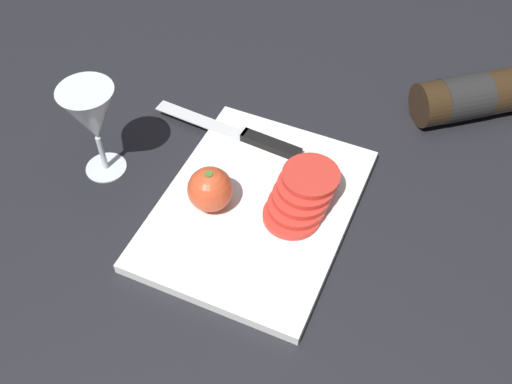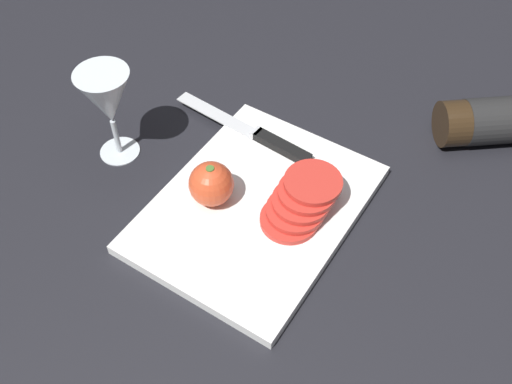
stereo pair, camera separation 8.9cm
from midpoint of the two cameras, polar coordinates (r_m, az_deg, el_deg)
ground_plane at (r=0.90m, az=2.04°, el=-4.09°), size 3.00×3.00×0.00m
cutting_board at (r=0.92m, az=2.76°, el=-1.73°), size 0.36×0.28×0.02m
wine_bottle at (r=1.10m, az=24.69°, el=6.12°), size 0.24×0.28×0.08m
wine_glass at (r=0.95m, az=-11.38°, el=8.39°), size 0.09×0.09×0.17m
whole_tomato at (r=0.89m, az=-1.45°, el=0.61°), size 0.07×0.07×0.07m
knife at (r=0.99m, az=3.60°, el=4.89°), size 0.04×0.27×0.01m
tomato_slice_stack_near at (r=0.89m, az=7.17°, el=-1.03°), size 0.14×0.10×0.05m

